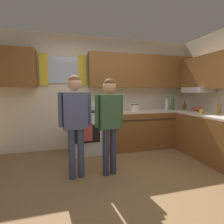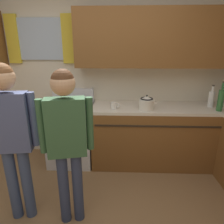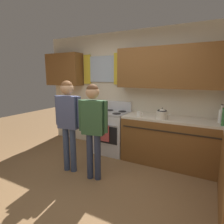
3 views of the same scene
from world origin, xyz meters
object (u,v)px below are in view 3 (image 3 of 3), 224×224
Objects in this scene: bottle_milk_white at (221,116)px; bottle_wine_green at (224,116)px; adult_left at (68,116)px; stove_oven at (113,131)px; adult_in_plaid at (93,121)px; stovetop_kettle at (162,114)px; mug_ceramic_white at (139,114)px.

bottle_wine_green is (0.04, -0.18, 0.03)m from bottle_milk_white.
bottle_milk_white is 0.20× the size of adult_left.
bottle_wine_green reaches higher than stove_oven.
stove_oven is 1.27m from adult_left.
adult_in_plaid is (0.52, -0.03, -0.03)m from adult_left.
mug_ceramic_white is at bearing 177.58° from stovetop_kettle.
bottle_wine_green reaches higher than stovetop_kettle.
bottle_milk_white is 1.38m from mug_ceramic_white.
bottle_milk_white is (2.02, 0.01, 0.55)m from stove_oven.
stove_oven is 3.51× the size of bottle_milk_white.
adult_left is (-2.32, -0.94, -0.05)m from bottle_wine_green.
stove_oven is 2.09m from bottle_milk_white.
bottle_milk_white is at bearing 6.48° from mug_ceramic_white.
stovetop_kettle is 1.66m from adult_left.
bottle_wine_green reaches higher than bottle_milk_white.
adult_left reaches higher than stove_oven.
bottle_wine_green is at bearing 28.23° from adult_in_plaid.
bottle_wine_green is 2.04m from adult_in_plaid.
adult_left reaches higher than stovetop_kettle.
adult_left is (-0.92, -0.97, 0.05)m from mug_ceramic_white.
stovetop_kettle is (1.09, -0.17, 0.53)m from stove_oven.
adult_left is 1.03× the size of adult_in_plaid.
adult_in_plaid is (-1.76, -1.15, -0.05)m from bottle_milk_white.
adult_left reaches higher than mug_ceramic_white.
adult_in_plaid is (-0.84, -0.98, -0.02)m from stovetop_kettle.
stove_oven is 2.79× the size of bottle_wine_green.
mug_ceramic_white is 0.08× the size of adult_left.
mug_ceramic_white is at bearing 68.42° from adult_in_plaid.
bottle_milk_white is 2.10m from adult_in_plaid.
mug_ceramic_white is (0.65, -0.15, 0.48)m from stove_oven.
adult_in_plaid is at bearing -146.85° from bottle_milk_white.
mug_ceramic_white is at bearing -12.85° from stove_oven.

